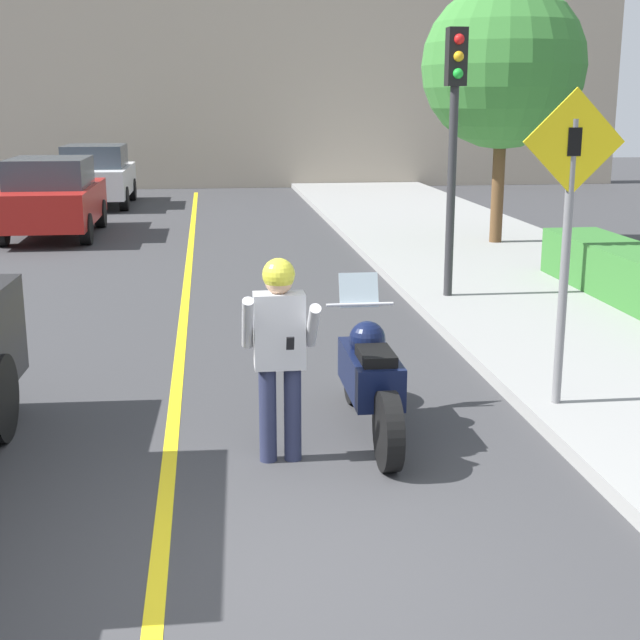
% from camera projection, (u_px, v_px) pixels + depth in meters
% --- Properties ---
extents(ground_plane, '(80.00, 80.00, 0.00)m').
position_uv_depth(ground_plane, '(256.00, 577.00, 5.45)').
color(ground_plane, '#38383A').
extents(road_center_line, '(0.12, 36.00, 0.01)m').
position_uv_depth(road_center_line, '(182.00, 333.00, 11.16)').
color(road_center_line, yellow).
rests_on(road_center_line, ground).
extents(building_backdrop, '(28.00, 1.20, 8.02)m').
position_uv_depth(building_backdrop, '(211.00, 65.00, 29.55)').
color(building_backdrop, '#B2A38E').
rests_on(building_backdrop, ground).
extents(motorcycle, '(0.62, 2.26, 1.30)m').
position_uv_depth(motorcycle, '(370.00, 377.00, 7.72)').
color(motorcycle, black).
rests_on(motorcycle, ground).
extents(person_biker, '(0.59, 0.46, 1.66)m').
position_uv_depth(person_biker, '(279.00, 340.00, 6.98)').
color(person_biker, '#282D4C').
rests_on(person_biker, ground).
extents(crossing_sign, '(0.91, 0.08, 2.81)m').
position_uv_depth(crossing_sign, '(568.00, 219.00, 7.78)').
color(crossing_sign, slate).
rests_on(crossing_sign, sidewalk_curb).
extents(traffic_light, '(0.26, 0.30, 3.66)m').
position_uv_depth(traffic_light, '(454.00, 113.00, 12.10)').
color(traffic_light, '#2D2D30').
rests_on(traffic_light, sidewalk_curb).
extents(street_tree, '(3.10, 3.10, 4.89)m').
position_uv_depth(street_tree, '(503.00, 67.00, 16.79)').
color(street_tree, brown).
rests_on(street_tree, sidewalk_curb).
extents(parked_car_red, '(1.88, 4.20, 1.68)m').
position_uv_depth(parked_car_red, '(52.00, 197.00, 19.02)').
color(parked_car_red, black).
rests_on(parked_car_red, ground).
extents(parked_car_white, '(1.88, 4.20, 1.68)m').
position_uv_depth(parked_car_white, '(97.00, 175.00, 24.68)').
color(parked_car_white, black).
rests_on(parked_car_white, ground).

